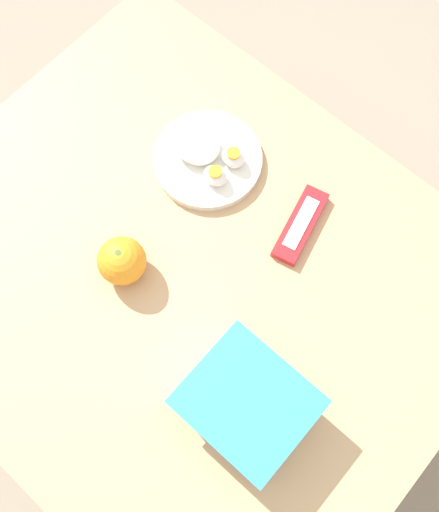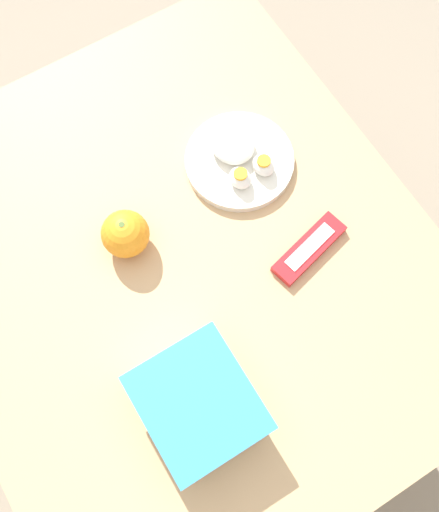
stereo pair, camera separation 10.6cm
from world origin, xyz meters
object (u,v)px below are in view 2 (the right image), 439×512
food_container (199,406)px  candy_bar (309,249)px  rice_plate (239,158)px  orange_fruit (125,234)px

food_container → candy_bar: food_container is taller
food_container → rice_plate: size_ratio=0.92×
rice_plate → candy_bar: bearing=-176.8°
orange_fruit → rice_plate: orange_fruit is taller
orange_fruit → candy_bar: 0.33m
food_container → candy_bar: (0.14, -0.32, -0.03)m
food_container → rice_plate: 0.47m
orange_fruit → food_container: bearing=172.7°
rice_plate → candy_bar: 0.22m
orange_fruit → candy_bar: bearing=-124.1°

